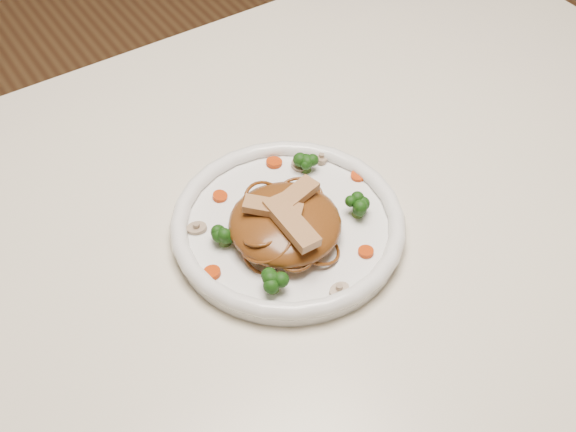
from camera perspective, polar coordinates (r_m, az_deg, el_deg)
table at (r=0.97m, az=1.71°, el=-2.46°), size 1.20×0.80×0.75m
plate at (r=0.85m, az=-0.00°, el=-1.01°), size 0.28×0.28×0.02m
noodle_mound at (r=0.82m, az=-0.23°, el=-0.58°), size 0.17×0.17×0.04m
chicken_a at (r=0.81m, az=0.36°, el=1.43°), size 0.07×0.04×0.01m
chicken_b at (r=0.80m, az=-1.17°, el=0.62°), size 0.06×0.06×0.01m
chicken_c at (r=0.79m, az=0.27°, el=-0.53°), size 0.03×0.08×0.01m
broccoli_0 at (r=0.90m, az=1.40°, el=4.26°), size 0.03×0.03×0.03m
broccoli_1 at (r=0.82m, az=-4.95°, el=-1.32°), size 0.03×0.03×0.03m
broccoli_2 at (r=0.78m, az=-1.20°, el=-5.03°), size 0.03×0.03×0.03m
broccoli_3 at (r=0.85m, az=5.47°, el=0.90°), size 0.03×0.03×0.03m
carrot_0 at (r=0.92m, az=-1.08°, el=4.16°), size 0.03×0.03×0.00m
carrot_1 at (r=0.80m, az=-5.90°, el=-4.37°), size 0.02×0.02×0.00m
carrot_2 at (r=0.90m, az=5.44°, el=3.11°), size 0.02×0.02×0.00m
carrot_3 at (r=0.88m, az=-5.27°, el=1.52°), size 0.02×0.02×0.00m
carrot_4 at (r=0.82m, az=6.03°, el=-2.76°), size 0.02×0.02×0.00m
mushroom_0 at (r=0.78m, az=3.97°, el=-5.73°), size 0.02×0.02×0.01m
mushroom_1 at (r=0.92m, az=2.60°, el=4.45°), size 0.03×0.03×0.01m
mushroom_2 at (r=0.84m, az=-7.06°, el=-0.95°), size 0.03×0.03×0.01m
mushroom_3 at (r=0.91m, az=0.79°, el=3.89°), size 0.02×0.02×0.01m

